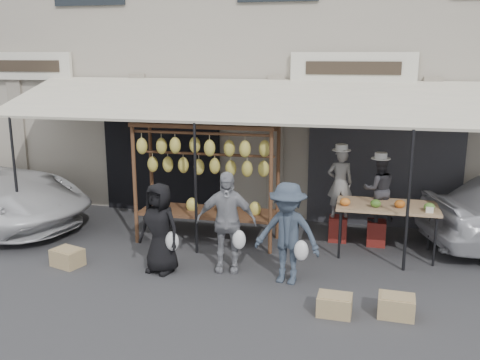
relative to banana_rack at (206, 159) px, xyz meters
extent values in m
plane|color=#2D2D30|center=(0.99, -1.76, -1.56)|extent=(90.00, 90.00, 0.00)
cube|color=#9F9486|center=(0.99, 4.74, 1.94)|extent=(24.00, 6.00, 7.00)
cube|color=#232328|center=(3.19, 1.70, -0.31)|extent=(3.00, 0.10, 2.50)
cube|color=black|center=(-1.51, 1.70, -0.31)|extent=(2.60, 0.10, 2.50)
cube|color=silver|center=(2.49, 1.64, 1.59)|extent=(2.40, 0.10, 0.60)
cube|color=silver|center=(-4.51, 1.64, 1.59)|extent=(2.00, 0.10, 0.60)
cube|color=beige|center=(0.99, 0.54, 1.04)|extent=(10.00, 2.34, 0.63)
cylinder|color=black|center=(-3.51, -0.61, -0.41)|extent=(0.05, 0.05, 2.30)
cylinder|color=black|center=(-0.01, -0.61, -0.41)|extent=(0.05, 0.05, 2.30)
cylinder|color=black|center=(3.49, -0.61, -0.41)|extent=(0.05, 0.05, 2.30)
cylinder|color=#51301D|center=(-1.25, -0.35, -0.46)|extent=(0.07, 0.07, 2.20)
cylinder|color=#51301D|center=(1.25, -0.35, -0.46)|extent=(0.07, 0.07, 2.20)
cylinder|color=#51301D|center=(-1.25, 0.45, -0.46)|extent=(0.07, 0.07, 2.20)
cylinder|color=#51301D|center=(1.25, 0.45, -0.46)|extent=(0.07, 0.07, 2.20)
cube|color=#51301D|center=(0.00, 0.05, 0.64)|extent=(2.60, 0.90, 0.07)
cylinder|color=#51301D|center=(0.00, -0.30, 0.52)|extent=(2.50, 0.05, 0.05)
cylinder|color=#51301D|center=(0.00, 0.40, 0.52)|extent=(2.50, 0.05, 0.05)
cylinder|color=#51301D|center=(0.00, 0.05, 0.09)|extent=(2.50, 0.05, 0.05)
cube|color=#51301D|center=(0.00, 0.05, -1.01)|extent=(2.50, 0.80, 0.05)
ellipsoid|color=#E6D454|center=(-1.10, -0.30, 0.25)|extent=(0.20, 0.18, 0.30)
ellipsoid|color=#E6D454|center=(-0.79, -0.15, 0.24)|extent=(0.20, 0.18, 0.30)
ellipsoid|color=#E6D454|center=(-0.47, -0.30, 0.29)|extent=(0.20, 0.18, 0.30)
ellipsoid|color=#E6D454|center=(-0.16, -0.15, 0.28)|extent=(0.20, 0.18, 0.30)
ellipsoid|color=#E6D454|center=(0.16, -0.30, 0.26)|extent=(0.20, 0.18, 0.30)
ellipsoid|color=#E6D454|center=(0.47, -0.15, 0.24)|extent=(0.20, 0.18, 0.30)
ellipsoid|color=#E6D454|center=(0.79, -0.30, 0.27)|extent=(0.20, 0.18, 0.30)
ellipsoid|color=#E6D454|center=(1.10, -0.15, 0.26)|extent=(0.20, 0.18, 0.30)
ellipsoid|color=#E6D454|center=(-1.05, 0.05, -0.15)|extent=(0.20, 0.18, 0.30)
ellipsoid|color=#E6D454|center=(-0.75, 0.05, -0.14)|extent=(0.20, 0.18, 0.30)
ellipsoid|color=#E6D454|center=(-0.45, 0.05, -0.14)|extent=(0.20, 0.18, 0.30)
ellipsoid|color=#E6D454|center=(-0.15, 0.05, -0.16)|extent=(0.20, 0.18, 0.30)
ellipsoid|color=#E6D454|center=(0.15, 0.05, -0.13)|extent=(0.20, 0.18, 0.30)
ellipsoid|color=#E6D454|center=(0.45, 0.05, -0.16)|extent=(0.20, 0.18, 0.30)
ellipsoid|color=#E6D454|center=(0.75, 0.05, -0.15)|extent=(0.20, 0.18, 0.30)
ellipsoid|color=#E6D454|center=(1.05, 0.05, -0.14)|extent=(0.20, 0.18, 0.30)
cube|color=tan|center=(3.21, 0.06, -0.69)|extent=(1.70, 0.90, 0.05)
cylinder|color=black|center=(2.44, -0.31, -1.14)|extent=(0.04, 0.04, 0.85)
cylinder|color=black|center=(3.98, -0.31, -1.14)|extent=(0.04, 0.04, 0.85)
cylinder|color=black|center=(2.44, 0.43, -1.14)|extent=(0.04, 0.04, 0.85)
cylinder|color=black|center=(3.98, 0.43, -1.14)|extent=(0.04, 0.04, 0.85)
ellipsoid|color=orange|center=(2.50, -0.17, -0.59)|extent=(0.18, 0.14, 0.14)
ellipsoid|color=#477226|center=(3.01, -0.16, -0.59)|extent=(0.18, 0.14, 0.14)
ellipsoid|color=#B25919|center=(3.40, -0.10, -0.59)|extent=(0.18, 0.14, 0.14)
ellipsoid|color=#598C33|center=(3.86, -0.18, -0.59)|extent=(0.18, 0.14, 0.14)
imported|color=gray|center=(2.38, 0.58, -0.45)|extent=(0.53, 0.40, 1.29)
imported|color=#333238|center=(3.07, 0.50, -0.51)|extent=(0.66, 0.56, 1.18)
imported|color=black|center=(-0.33, -1.53, -0.83)|extent=(0.81, 0.64, 1.46)
imported|color=gray|center=(0.68, -1.22, -0.74)|extent=(1.01, 0.53, 1.64)
imported|color=#343F4F|center=(1.70, -1.48, -0.78)|extent=(1.10, 0.74, 1.57)
cube|color=maroon|center=(2.38, 0.58, -1.33)|extent=(0.39, 0.39, 0.46)
cube|color=maroon|center=(3.07, 0.50, -1.33)|extent=(0.37, 0.37, 0.46)
cube|color=tan|center=(2.48, -2.38, -1.43)|extent=(0.47, 0.36, 0.27)
cube|color=tan|center=(3.28, -2.25, -1.42)|extent=(0.49, 0.39, 0.28)
cube|color=tan|center=(-1.92, -1.65, -1.42)|extent=(0.57, 0.49, 0.29)
camera|label=1|loc=(2.71, -9.09, 1.88)|focal=40.00mm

